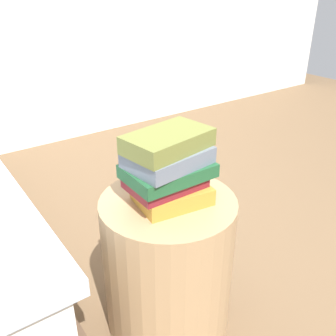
{
  "coord_description": "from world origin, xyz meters",
  "views": [
    {
      "loc": [
        -0.62,
        -0.86,
        1.19
      ],
      "look_at": [
        0.0,
        0.0,
        0.65
      ],
      "focal_mm": 40.5,
      "sensor_mm": 36.0,
      "label": 1
    }
  ],
  "objects_px": {
    "book_maroon": "(166,183)",
    "book_forest": "(168,170)",
    "side_table": "(168,264)",
    "book_olive": "(169,141)",
    "book_ochre": "(172,194)",
    "book_slate": "(169,157)"
  },
  "relations": [
    {
      "from": "side_table",
      "to": "book_olive",
      "type": "xyz_separation_m",
      "value": [
        0.0,
        -0.0,
        0.48
      ]
    },
    {
      "from": "book_ochre",
      "to": "book_olive",
      "type": "bearing_deg",
      "value": 146.66
    },
    {
      "from": "book_ochre",
      "to": "book_forest",
      "type": "xyz_separation_m",
      "value": [
        -0.01,
        0.01,
        0.08
      ]
    },
    {
      "from": "side_table",
      "to": "book_olive",
      "type": "bearing_deg",
      "value": -78.78
    },
    {
      "from": "book_maroon",
      "to": "book_slate",
      "type": "relative_size",
      "value": 0.93
    },
    {
      "from": "book_ochre",
      "to": "book_slate",
      "type": "xyz_separation_m",
      "value": [
        -0.01,
        0.01,
        0.13
      ]
    },
    {
      "from": "book_maroon",
      "to": "book_slate",
      "type": "distance_m",
      "value": 0.09
    },
    {
      "from": "book_slate",
      "to": "book_olive",
      "type": "height_order",
      "value": "book_olive"
    },
    {
      "from": "book_olive",
      "to": "book_forest",
      "type": "bearing_deg",
      "value": 65.31
    },
    {
      "from": "side_table",
      "to": "book_slate",
      "type": "xyz_separation_m",
      "value": [
        0.0,
        -0.0,
        0.42
      ]
    },
    {
      "from": "book_slate",
      "to": "book_ochre",
      "type": "bearing_deg",
      "value": -45.19
    },
    {
      "from": "book_slate",
      "to": "book_forest",
      "type": "bearing_deg",
      "value": 64.76
    },
    {
      "from": "book_maroon",
      "to": "book_forest",
      "type": "relative_size",
      "value": 0.87
    },
    {
      "from": "book_maroon",
      "to": "book_forest",
      "type": "height_order",
      "value": "book_forest"
    },
    {
      "from": "side_table",
      "to": "book_olive",
      "type": "relative_size",
      "value": 2.0
    },
    {
      "from": "side_table",
      "to": "book_forest",
      "type": "height_order",
      "value": "book_forest"
    },
    {
      "from": "book_slate",
      "to": "book_olive",
      "type": "xyz_separation_m",
      "value": [
        0.0,
        0.0,
        0.05
      ]
    },
    {
      "from": "book_ochre",
      "to": "book_forest",
      "type": "distance_m",
      "value": 0.08
    },
    {
      "from": "book_slate",
      "to": "book_olive",
      "type": "relative_size",
      "value": 0.94
    },
    {
      "from": "side_table",
      "to": "book_olive",
      "type": "distance_m",
      "value": 0.48
    },
    {
      "from": "book_forest",
      "to": "book_olive",
      "type": "xyz_separation_m",
      "value": [
        -0.0,
        -0.01,
        0.1
      ]
    },
    {
      "from": "book_maroon",
      "to": "book_forest",
      "type": "bearing_deg",
      "value": 20.08
    }
  ]
}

